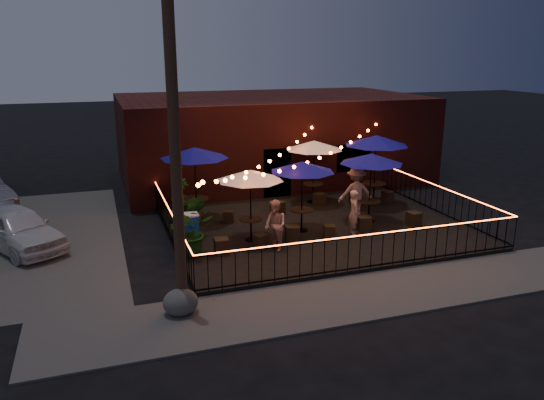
% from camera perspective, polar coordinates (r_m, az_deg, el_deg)
% --- Properties ---
extents(ground, '(110.00, 110.00, 0.00)m').
position_cam_1_polar(ground, '(17.03, 7.26, -5.27)').
color(ground, black).
rests_on(ground, ground).
extents(patio, '(10.00, 8.00, 0.15)m').
position_cam_1_polar(patio, '(18.71, 4.62, -2.99)').
color(patio, black).
rests_on(patio, ground).
extents(sidewalk, '(18.00, 2.50, 0.05)m').
position_cam_1_polar(sidewalk, '(14.41, 12.92, -9.51)').
color(sidewalk, '#484542').
rests_on(sidewalk, ground).
extents(brick_building, '(14.00, 8.00, 4.00)m').
position_cam_1_polar(brick_building, '(25.87, -0.22, 6.73)').
color(brick_building, '#3E1311').
rests_on(brick_building, ground).
extents(utility_pole, '(0.26, 0.26, 8.00)m').
position_cam_1_polar(utility_pole, '(11.95, -10.39, 5.48)').
color(utility_pole, '#362416').
rests_on(utility_pole, ground).
extents(fence_front, '(10.00, 0.04, 1.04)m').
position_cam_1_polar(fence_front, '(15.15, 10.63, -5.47)').
color(fence_front, black).
rests_on(fence_front, patio).
extents(fence_left, '(0.04, 8.00, 1.04)m').
position_cam_1_polar(fence_left, '(17.26, -10.82, -2.80)').
color(fence_left, black).
rests_on(fence_left, patio).
extents(fence_right, '(0.04, 8.00, 1.04)m').
position_cam_1_polar(fence_right, '(20.95, 17.33, 0.07)').
color(fence_right, black).
rests_on(fence_right, patio).
extents(festoon_lights, '(10.02, 8.72, 1.32)m').
position_cam_1_polar(festoon_lights, '(17.43, 2.12, 3.98)').
color(festoon_lights, '#FF4615').
rests_on(festoon_lights, ground).
extents(cafe_table_0, '(2.59, 2.59, 2.33)m').
position_cam_1_polar(cafe_table_0, '(16.66, -2.34, 2.58)').
color(cafe_table_0, black).
rests_on(cafe_table_0, patio).
extents(cafe_table_1, '(3.08, 3.08, 2.67)m').
position_cam_1_polar(cafe_table_1, '(18.83, -8.35, 4.95)').
color(cafe_table_1, black).
rests_on(cafe_table_1, patio).
extents(cafe_table_2, '(2.40, 2.40, 2.40)m').
position_cam_1_polar(cafe_table_2, '(17.58, 3.29, 3.49)').
color(cafe_table_2, black).
rests_on(cafe_table_2, patio).
extents(cafe_table_3, '(2.59, 2.59, 2.51)m').
position_cam_1_polar(cafe_table_3, '(21.04, 4.53, 5.80)').
color(cafe_table_3, black).
rests_on(cafe_table_3, patio).
extents(cafe_table_4, '(2.72, 2.72, 2.47)m').
position_cam_1_polar(cafe_table_4, '(18.86, 10.65, 4.28)').
color(cafe_table_4, black).
rests_on(cafe_table_4, patio).
extents(cafe_table_5, '(2.60, 2.60, 2.77)m').
position_cam_1_polar(cafe_table_5, '(21.08, 11.17, 6.21)').
color(cafe_table_5, black).
rests_on(cafe_table_5, patio).
extents(bistro_chair_0, '(0.45, 0.45, 0.49)m').
position_cam_1_polar(bistro_chair_0, '(16.09, -5.45, -4.98)').
color(bistro_chair_0, black).
rests_on(bistro_chair_0, patio).
extents(bistro_chair_1, '(0.46, 0.46, 0.43)m').
position_cam_1_polar(bistro_chair_1, '(16.53, -1.22, -4.45)').
color(bistro_chair_1, black).
rests_on(bistro_chair_1, patio).
extents(bistro_chair_2, '(0.48, 0.48, 0.43)m').
position_cam_1_polar(bistro_chair_2, '(18.84, -8.30, -2.03)').
color(bistro_chair_2, black).
rests_on(bistro_chair_2, patio).
extents(bistro_chair_3, '(0.45, 0.45, 0.42)m').
position_cam_1_polar(bistro_chair_3, '(19.02, -4.70, -1.78)').
color(bistro_chair_3, black).
rests_on(bistro_chair_3, patio).
extents(bistro_chair_4, '(0.50, 0.50, 0.51)m').
position_cam_1_polar(bistro_chair_4, '(17.09, 2.18, -3.62)').
color(bistro_chair_4, black).
rests_on(bistro_chair_4, patio).
extents(bistro_chair_5, '(0.45, 0.45, 0.42)m').
position_cam_1_polar(bistro_chair_5, '(17.50, 6.18, -3.38)').
color(bistro_chair_5, black).
rests_on(bistro_chair_5, patio).
extents(bistro_chair_6, '(0.55, 0.55, 0.50)m').
position_cam_1_polar(bistro_chair_6, '(19.79, 0.61, -0.88)').
color(bistro_chair_6, black).
rests_on(bistro_chair_6, patio).
extents(bistro_chair_7, '(0.46, 0.46, 0.47)m').
position_cam_1_polar(bistro_chair_7, '(21.18, 5.10, 0.12)').
color(bistro_chair_7, black).
rests_on(bistro_chair_7, patio).
extents(bistro_chair_8, '(0.49, 0.49, 0.51)m').
position_cam_1_polar(bistro_chair_8, '(18.30, 9.85, -2.52)').
color(bistro_chair_8, black).
rests_on(bistro_chair_8, patio).
extents(bistro_chair_9, '(0.46, 0.46, 0.49)m').
position_cam_1_polar(bistro_chair_9, '(19.21, 15.00, -1.98)').
color(bistro_chair_9, black).
rests_on(bistro_chair_9, patio).
extents(bistro_chair_10, '(0.40, 0.40, 0.40)m').
position_cam_1_polar(bistro_chair_10, '(21.72, 8.80, 0.30)').
color(bistro_chair_10, black).
rests_on(bistro_chair_10, patio).
extents(bistro_chair_11, '(0.51, 0.51, 0.46)m').
position_cam_1_polar(bistro_chair_11, '(21.92, 12.32, 0.35)').
color(bistro_chair_11, black).
rests_on(bistro_chair_11, patio).
extents(patron_a, '(0.47, 0.62, 1.53)m').
position_cam_1_polar(patron_a, '(17.73, 8.81, -1.34)').
color(patron_a, '#D6A893').
rests_on(patron_a, patio).
extents(patron_b, '(0.78, 0.90, 1.58)m').
position_cam_1_polar(patron_b, '(16.18, 0.36, -2.75)').
color(patron_b, '#D4A990').
rests_on(patron_b, patio).
extents(patron_c, '(1.38, 0.96, 1.95)m').
position_cam_1_polar(patron_c, '(19.35, 9.02, 0.76)').
color(patron_c, tan).
rests_on(patron_c, patio).
extents(potted_shrub_a, '(1.47, 1.31, 1.50)m').
position_cam_1_polar(potted_shrub_a, '(15.95, -8.73, -3.37)').
color(potted_shrub_a, '#193A12').
rests_on(potted_shrub_a, patio).
extents(potted_shrub_b, '(0.95, 0.88, 1.40)m').
position_cam_1_polar(potted_shrub_b, '(17.63, -8.43, -1.65)').
color(potted_shrub_b, '#1E4011').
rests_on(potted_shrub_b, patio).
extents(potted_shrub_c, '(0.90, 0.90, 1.27)m').
position_cam_1_polar(potted_shrub_c, '(20.57, -9.89, 0.63)').
color(potted_shrub_c, '#123D0E').
rests_on(potted_shrub_c, patio).
extents(cooler, '(0.71, 0.52, 0.93)m').
position_cam_1_polar(cooler, '(17.15, -9.06, -2.98)').
color(cooler, '#1041BE').
rests_on(cooler, patio).
extents(boulder, '(0.90, 0.77, 0.68)m').
position_cam_1_polar(boulder, '(12.96, -9.81, -10.78)').
color(boulder, '#484944').
rests_on(boulder, ground).
extents(car_white, '(3.41, 4.23, 1.35)m').
position_cam_1_polar(car_white, '(18.53, -25.67, -2.79)').
color(car_white, silver).
rests_on(car_white, ground).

